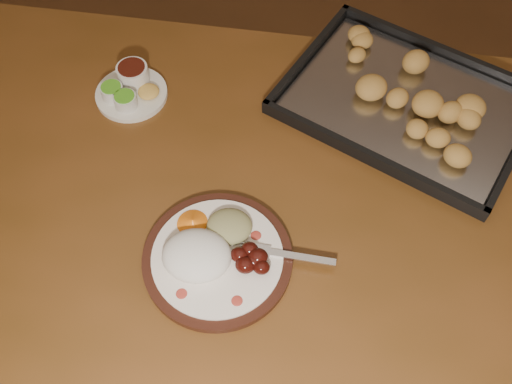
# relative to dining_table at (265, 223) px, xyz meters

# --- Properties ---
(ground) EXTENTS (4.00, 4.00, 0.00)m
(ground) POSITION_rel_dining_table_xyz_m (0.09, 0.07, -0.65)
(ground) COLOR brown
(ground) RESTS_ON ground
(dining_table) EXTENTS (1.54, 0.97, 0.75)m
(dining_table) POSITION_rel_dining_table_xyz_m (0.00, 0.00, 0.00)
(dining_table) COLOR brown
(dining_table) RESTS_ON ground
(dinner_plate) EXTENTS (0.34, 0.26, 0.06)m
(dinner_plate) POSITION_rel_dining_table_xyz_m (-0.08, -0.14, 0.12)
(dinner_plate) COLOR black
(dinner_plate) RESTS_ON dining_table
(condiment_saucer) EXTENTS (0.15, 0.15, 0.05)m
(condiment_saucer) POSITION_rel_dining_table_xyz_m (-0.31, 0.23, 0.12)
(condiment_saucer) COLOR silver
(condiment_saucer) RESTS_ON dining_table
(baking_tray) EXTENTS (0.60, 0.54, 0.05)m
(baking_tray) POSITION_rel_dining_table_xyz_m (0.27, 0.26, 0.11)
(baking_tray) COLOR black
(baking_tray) RESTS_ON dining_table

